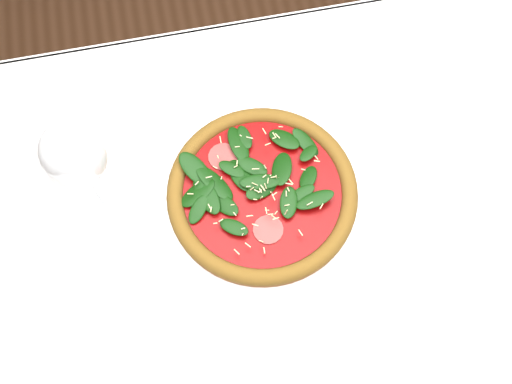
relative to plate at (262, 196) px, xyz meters
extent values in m
plane|color=brown|center=(0.07, -0.05, -0.76)|extent=(6.00, 6.00, 0.00)
cube|color=white|center=(0.07, -0.05, -0.03)|extent=(1.20, 0.80, 0.04)
cylinder|color=#47301C|center=(-0.47, 0.29, -0.40)|extent=(0.06, 0.06, 0.71)
cylinder|color=#47301C|center=(0.61, 0.29, -0.40)|extent=(0.06, 0.06, 0.71)
cube|color=white|center=(0.07, 0.35, -0.12)|extent=(1.20, 0.01, 0.22)
cylinder|color=white|center=(0.00, 0.00, 0.00)|extent=(0.34, 0.34, 0.01)
torus|color=white|center=(0.00, 0.00, 0.00)|extent=(0.34, 0.34, 0.01)
cylinder|color=brown|center=(0.00, 0.00, 0.01)|extent=(0.35, 0.35, 0.01)
torus|color=#B17C28|center=(0.00, 0.00, 0.02)|extent=(0.35, 0.35, 0.03)
cylinder|color=#960505|center=(0.00, 0.00, 0.02)|extent=(0.29, 0.29, 0.00)
cylinder|color=#A44641|center=(0.00, 0.00, 0.02)|extent=(0.26, 0.26, 0.00)
ellipsoid|color=#0D370A|center=(0.00, 0.00, 0.03)|extent=(0.28, 0.28, 0.02)
cylinder|color=beige|center=(0.00, 0.00, 0.04)|extent=(0.26, 0.26, 0.00)
cylinder|color=white|center=(-0.25, 0.05, -0.01)|extent=(0.08, 0.08, 0.00)
cylinder|color=white|center=(-0.25, 0.05, 0.05)|extent=(0.01, 0.01, 0.11)
ellipsoid|color=white|center=(-0.25, 0.05, 0.15)|extent=(0.09, 0.09, 0.12)
cylinder|color=white|center=(0.52, 0.29, 0.00)|extent=(0.12, 0.12, 0.01)
torus|color=white|center=(0.52, 0.29, 0.00)|extent=(0.12, 0.12, 0.01)
camera|label=1|loc=(-0.08, -0.33, 0.83)|focal=40.00mm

